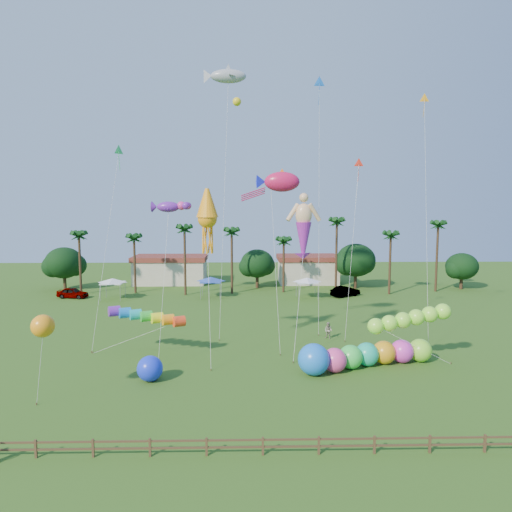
{
  "coord_description": "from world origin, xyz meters",
  "views": [
    {
      "loc": [
        -0.9,
        -29.08,
        13.18
      ],
      "look_at": [
        0.0,
        10.0,
        9.0
      ],
      "focal_mm": 32.0,
      "sensor_mm": 36.0,
      "label": 1
    }
  ],
  "objects_px": {
    "car_b": "(345,291)",
    "blue_ball": "(150,369)",
    "spectator_b": "(328,331)",
    "caterpillar_inflatable": "(361,355)",
    "car_a": "(73,293)"
  },
  "relations": [
    {
      "from": "caterpillar_inflatable",
      "to": "blue_ball",
      "type": "relative_size",
      "value": 6.22
    },
    {
      "from": "car_b",
      "to": "blue_ball",
      "type": "xyz_separation_m",
      "value": [
        -22.1,
        -32.67,
        0.21
      ]
    },
    {
      "from": "car_b",
      "to": "caterpillar_inflatable",
      "type": "relative_size",
      "value": 0.38
    },
    {
      "from": "car_b",
      "to": "caterpillar_inflatable",
      "type": "bearing_deg",
      "value": 138.24
    },
    {
      "from": "spectator_b",
      "to": "caterpillar_inflatable",
      "type": "distance_m",
      "value": 8.55
    },
    {
      "from": "car_a",
      "to": "car_b",
      "type": "bearing_deg",
      "value": -78.6
    },
    {
      "from": "spectator_b",
      "to": "caterpillar_inflatable",
      "type": "relative_size",
      "value": 0.14
    },
    {
      "from": "spectator_b",
      "to": "blue_ball",
      "type": "height_order",
      "value": "blue_ball"
    },
    {
      "from": "spectator_b",
      "to": "caterpillar_inflatable",
      "type": "xyz_separation_m",
      "value": [
        1.19,
        -8.47,
        0.22
      ]
    },
    {
      "from": "car_a",
      "to": "car_b",
      "type": "height_order",
      "value": "car_b"
    },
    {
      "from": "car_a",
      "to": "caterpillar_inflatable",
      "type": "xyz_separation_m",
      "value": [
        34.78,
        -29.94,
        0.29
      ]
    },
    {
      "from": "car_a",
      "to": "blue_ball",
      "type": "height_order",
      "value": "blue_ball"
    },
    {
      "from": "car_a",
      "to": "blue_ball",
      "type": "xyz_separation_m",
      "value": [
        17.97,
        -32.42,
        0.22
      ]
    },
    {
      "from": "car_b",
      "to": "caterpillar_inflatable",
      "type": "xyz_separation_m",
      "value": [
        -5.29,
        -30.2,
        0.28
      ]
    },
    {
      "from": "spectator_b",
      "to": "car_b",
      "type": "bearing_deg",
      "value": 111.07
    }
  ]
}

